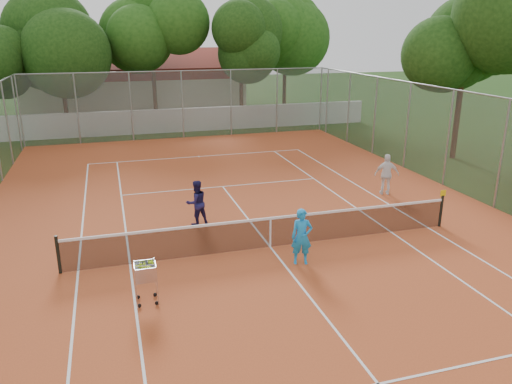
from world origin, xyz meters
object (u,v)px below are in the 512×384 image
object	(u,v)px
clubhouse	(135,83)
player_far_right	(387,174)
tennis_net	(270,232)
player_far_left	(196,203)
player_near	(302,237)
ball_hopper	(146,282)

from	to	relation	value
clubhouse	player_far_right	bearing A→B (deg)	-72.54
tennis_net	player_far_left	bearing A→B (deg)	125.29
player_near	tennis_net	bearing A→B (deg)	125.34
tennis_net	player_near	distance (m)	1.40
clubhouse	ball_hopper	distance (m)	31.31
tennis_net	player_far_left	distance (m)	3.08
tennis_net	clubhouse	bearing A→B (deg)	93.95
tennis_net	player_far_right	world-z (taller)	player_far_right
player_far_left	player_far_right	bearing A→B (deg)	171.85
tennis_net	player_far_left	world-z (taller)	player_far_left
clubhouse	player_near	size ratio (longest dim) A/B	10.31
clubhouse	player_far_right	world-z (taller)	clubhouse
player_near	player_far_right	xyz separation A→B (m)	(5.51, 4.85, 0.02)
clubhouse	ball_hopper	bearing A→B (deg)	-93.34
player_near	ball_hopper	size ratio (longest dim) A/B	1.45
player_far_left	player_near	bearing A→B (deg)	104.88
tennis_net	clubhouse	xyz separation A→B (m)	(-2.00, 29.00, 1.69)
clubhouse	player_far_right	distance (m)	26.69
player_far_right	player_near	bearing A→B (deg)	61.00
player_near	player_far_right	world-z (taller)	player_far_right
clubhouse	player_far_right	size ratio (longest dim) A/B	10.04
tennis_net	player_near	world-z (taller)	player_near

